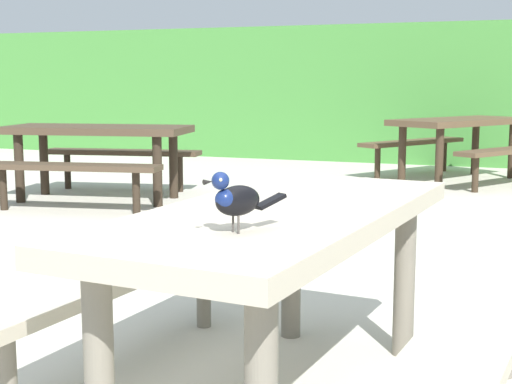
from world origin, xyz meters
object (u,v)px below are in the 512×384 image
(picnic_table_foreground, at_px, (281,257))
(bird_grackle, at_px, (235,198))
(picnic_table_mid_right, at_px, (97,145))
(picnic_table_mid_left, at_px, (459,134))

(picnic_table_foreground, xyz_separation_m, bird_grackle, (0.03, -0.49, 0.29))
(bird_grackle, bearing_deg, picnic_table_mid_right, 126.91)
(picnic_table_foreground, xyz_separation_m, picnic_table_mid_left, (-0.04, 6.66, 0.00))
(picnic_table_foreground, bearing_deg, bird_grackle, -86.98)
(picnic_table_foreground, bearing_deg, picnic_table_mid_left, 90.37)
(picnic_table_foreground, relative_size, bird_grackle, 7.37)
(bird_grackle, height_order, picnic_table_mid_right, bird_grackle)
(bird_grackle, bearing_deg, picnic_table_mid_left, 90.56)
(picnic_table_foreground, distance_m, bird_grackle, 0.57)
(picnic_table_mid_right, bearing_deg, picnic_table_mid_left, 41.09)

